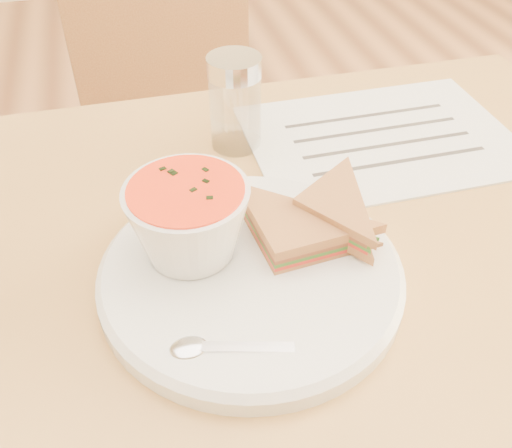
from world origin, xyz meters
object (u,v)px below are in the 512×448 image
object	(u,v)px
chair_far	(195,193)
plate	(251,275)
soup_bowl	(189,224)
condiment_shaker	(235,103)

from	to	relation	value
chair_far	plate	world-z (taller)	chair_far
soup_bowl	condiment_shaker	size ratio (longest dim) A/B	0.98
plate	soup_bowl	bearing A→B (deg)	147.17
plate	condiment_shaker	bearing A→B (deg)	80.23
chair_far	condiment_shaker	distance (m)	0.54
soup_bowl	condiment_shaker	world-z (taller)	condiment_shaker
plate	chair_far	bearing A→B (deg)	87.38
plate	condiment_shaker	world-z (taller)	condiment_shaker
chair_far	plate	xyz separation A→B (m)	(-0.03, -0.58, 0.36)
chair_far	soup_bowl	size ratio (longest dim) A/B	7.36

